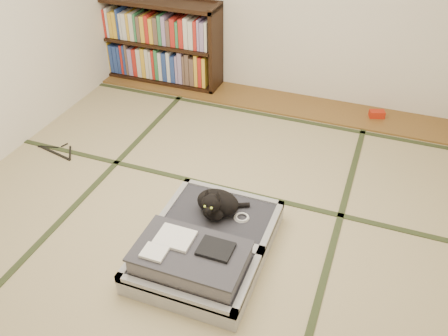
% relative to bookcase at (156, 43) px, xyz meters
% --- Properties ---
extents(floor, '(4.50, 4.50, 0.00)m').
position_rel_bookcase_xyz_m(floor, '(1.42, -2.07, -0.45)').
color(floor, tan).
rests_on(floor, ground).
extents(wood_strip, '(4.00, 0.50, 0.02)m').
position_rel_bookcase_xyz_m(wood_strip, '(1.42, -0.07, -0.44)').
color(wood_strip, brown).
rests_on(wood_strip, ground).
extents(red_item, '(0.17, 0.13, 0.07)m').
position_rel_bookcase_xyz_m(red_item, '(2.51, -0.04, -0.40)').
color(red_item, '#B2220E').
rests_on(red_item, wood_strip).
extents(room_shell, '(4.50, 4.50, 4.50)m').
position_rel_bookcase_xyz_m(room_shell, '(1.42, -2.07, 1.01)').
color(room_shell, white).
rests_on(room_shell, ground).
extents(tatami_borders, '(4.00, 4.50, 0.01)m').
position_rel_bookcase_xyz_m(tatami_borders, '(1.42, -1.57, -0.45)').
color(tatami_borders, '#2D381E').
rests_on(tatami_borders, ground).
extents(bookcase, '(1.50, 0.34, 0.96)m').
position_rel_bookcase_xyz_m(bookcase, '(0.00, 0.00, 0.00)').
color(bookcase, black).
rests_on(bookcase, wood_strip).
extents(suitcase, '(0.81, 1.08, 0.32)m').
position_rel_bookcase_xyz_m(suitcase, '(1.60, -2.45, -0.34)').
color(suitcase, '#AAA9AE').
rests_on(suitcase, floor).
extents(cat, '(0.36, 0.36, 0.29)m').
position_rel_bookcase_xyz_m(cat, '(1.58, -2.16, -0.19)').
color(cat, black).
rests_on(cat, suitcase).
extents(cable_coil, '(0.11, 0.11, 0.03)m').
position_rel_bookcase_xyz_m(cable_coil, '(1.76, -2.13, -0.28)').
color(cable_coil, white).
rests_on(cable_coil, suitcase).
extents(hanger, '(0.42, 0.23, 0.01)m').
position_rel_bookcase_xyz_m(hanger, '(-0.19, -1.71, -0.44)').
color(hanger, black).
rests_on(hanger, floor).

